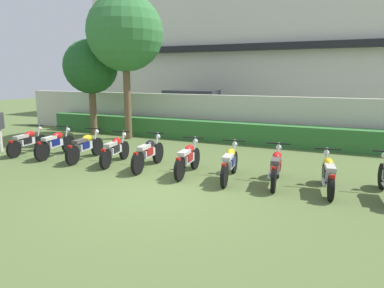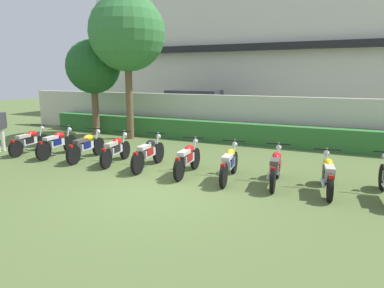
# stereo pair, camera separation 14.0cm
# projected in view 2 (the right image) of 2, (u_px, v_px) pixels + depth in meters

# --- Properties ---
(ground) EXTENTS (60.00, 60.00, 0.00)m
(ground) POSITION_uv_depth(u_px,v_px,m) (156.00, 192.00, 7.96)
(ground) COLOR #566B38
(building) EXTENTS (24.09, 6.50, 7.90)m
(building) POSITION_uv_depth(u_px,v_px,m) (285.00, 54.00, 21.39)
(building) COLOR silver
(building) RESTS_ON ground
(compound_wall) EXTENTS (22.88, 0.30, 1.84)m
(compound_wall) POSITION_uv_depth(u_px,v_px,m) (245.00, 118.00, 14.24)
(compound_wall) COLOR beige
(compound_wall) RESTS_ON ground
(hedge_row) EXTENTS (18.31, 0.70, 0.81)m
(hedge_row) POSITION_uv_depth(u_px,v_px,m) (239.00, 133.00, 13.71)
(hedge_row) COLOR #337033
(hedge_row) RESTS_ON ground
(parked_car) EXTENTS (4.63, 2.37, 1.89)m
(parked_car) POSITION_uv_depth(u_px,v_px,m) (197.00, 108.00, 18.17)
(parked_car) COLOR black
(parked_car) RESTS_ON ground
(tree_near_inspector) EXTENTS (2.35, 2.35, 4.20)m
(tree_near_inspector) POSITION_uv_depth(u_px,v_px,m) (93.00, 67.00, 15.16)
(tree_near_inspector) COLOR brown
(tree_near_inspector) RESTS_ON ground
(tree_far_side) EXTENTS (3.08, 3.08, 5.88)m
(tree_far_side) POSITION_uv_depth(u_px,v_px,m) (127.00, 33.00, 13.90)
(tree_far_side) COLOR brown
(tree_far_side) RESTS_ON ground
(motorcycle_in_row_0) EXTENTS (0.60, 1.82, 0.94)m
(motorcycle_in_row_0) POSITION_uv_depth(u_px,v_px,m) (29.00, 141.00, 11.86)
(motorcycle_in_row_0) COLOR black
(motorcycle_in_row_0) RESTS_ON ground
(motorcycle_in_row_1) EXTENTS (0.60, 1.88, 0.97)m
(motorcycle_in_row_1) POSITION_uv_depth(u_px,v_px,m) (57.00, 143.00, 11.42)
(motorcycle_in_row_1) COLOR black
(motorcycle_in_row_1) RESTS_ON ground
(motorcycle_in_row_2) EXTENTS (0.60, 1.93, 0.96)m
(motorcycle_in_row_2) POSITION_uv_depth(u_px,v_px,m) (86.00, 146.00, 10.96)
(motorcycle_in_row_2) COLOR black
(motorcycle_in_row_2) RESTS_ON ground
(motorcycle_in_row_3) EXTENTS (0.60, 1.81, 0.95)m
(motorcycle_in_row_3) POSITION_uv_depth(u_px,v_px,m) (116.00, 149.00, 10.48)
(motorcycle_in_row_3) COLOR black
(motorcycle_in_row_3) RESTS_ON ground
(motorcycle_in_row_4) EXTENTS (0.60, 1.98, 0.98)m
(motorcycle_in_row_4) POSITION_uv_depth(u_px,v_px,m) (148.00, 153.00, 9.95)
(motorcycle_in_row_4) COLOR black
(motorcycle_in_row_4) RESTS_ON ground
(motorcycle_in_row_5) EXTENTS (0.60, 1.83, 0.97)m
(motorcycle_in_row_5) POSITION_uv_depth(u_px,v_px,m) (187.00, 158.00, 9.31)
(motorcycle_in_row_5) COLOR black
(motorcycle_in_row_5) RESTS_ON ground
(motorcycle_in_row_6) EXTENTS (0.60, 1.93, 0.96)m
(motorcycle_in_row_6) POSITION_uv_depth(u_px,v_px,m) (229.00, 163.00, 8.84)
(motorcycle_in_row_6) COLOR black
(motorcycle_in_row_6) RESTS_ON ground
(motorcycle_in_row_7) EXTENTS (0.60, 1.83, 0.97)m
(motorcycle_in_row_7) POSITION_uv_depth(u_px,v_px,m) (276.00, 167.00, 8.42)
(motorcycle_in_row_7) COLOR black
(motorcycle_in_row_7) RESTS_ON ground
(motorcycle_in_row_8) EXTENTS (0.60, 1.78, 0.94)m
(motorcycle_in_row_8) POSITION_uv_depth(u_px,v_px,m) (328.00, 174.00, 7.89)
(motorcycle_in_row_8) COLOR black
(motorcycle_in_row_8) RESTS_ON ground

